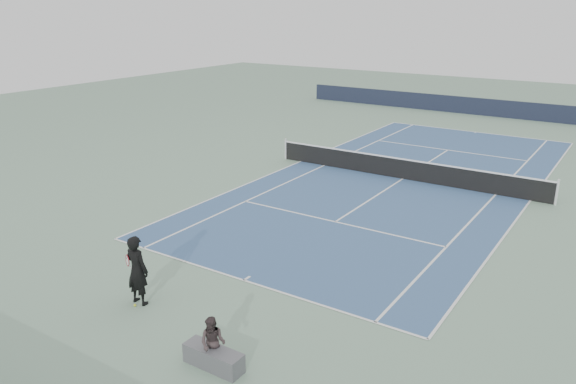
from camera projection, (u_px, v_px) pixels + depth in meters
The scene contains 7 objects.
ground at pixel (403, 179), 25.54m from camera, with size 80.00×80.00×0.00m, color gray.
court_surface at pixel (403, 179), 25.54m from camera, with size 10.97×23.77×0.01m, color #375682.
tennis_net at pixel (403, 168), 25.38m from camera, with size 12.90×0.10×1.07m.
windscreen_far at pixel (501, 109), 39.55m from camera, with size 30.00×0.25×1.20m, color black.
tennis_player at pixel (137, 270), 14.62m from camera, with size 0.82×0.53×1.92m.
tennis_ball at pixel (135, 305), 14.72m from camera, with size 0.07×0.07×0.07m, color #C9D62B.
spectator_bench at pixel (213, 350), 12.13m from camera, with size 1.48×0.91×1.21m.
Camera 1 is at (8.99, -23.30, 7.51)m, focal length 35.00 mm.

